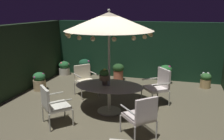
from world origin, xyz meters
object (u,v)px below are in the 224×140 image
potted_plant_back_left (39,81)px  centerpiece_planter (105,75)px  patio_chair_north (141,114)px  patio_chair_northeast (159,84)px  potted_plant_back_center (85,67)px  potted_plant_front_corner (64,68)px  patio_umbrella (109,22)px  patio_chair_east (85,78)px  patio_dining_table (109,90)px  potted_plant_right_near (165,73)px  potted_plant_back_right (206,80)px  patio_chair_southeast (53,103)px  potted_plant_right_far (118,71)px

potted_plant_back_left → centerpiece_planter: bearing=-20.8°
patio_chair_north → patio_chair_northeast: patio_chair_northeast is taller
potted_plant_back_center → potted_plant_front_corner: (-0.88, -0.09, -0.07)m
patio_umbrella → patio_chair_east: 2.37m
potted_plant_back_center → patio_dining_table: bearing=-57.4°
potted_plant_front_corner → potted_plant_right_near: bearing=-1.0°
patio_umbrella → potted_plant_back_left: patio_umbrella is taller
potted_plant_back_right → potted_plant_back_center: bearing=176.7°
potted_plant_right_near → patio_chair_southeast: bearing=-119.5°
patio_chair_east → potted_plant_front_corner: 2.66m
centerpiece_planter → patio_chair_northeast: bearing=34.7°
potted_plant_back_right → patio_umbrella: bearing=-132.9°
potted_plant_back_center → potted_plant_right_near: (3.25, -0.16, 0.03)m
potted_plant_front_corner → potted_plant_back_left: bearing=-87.1°
potted_plant_back_left → potted_plant_right_far: potted_plant_right_far is taller
potted_plant_back_right → patio_chair_northeast: bearing=-127.2°
patio_chair_north → potted_plant_right_far: patio_chair_north is taller
patio_chair_northeast → potted_plant_back_left: (-3.96, 0.08, -0.27)m
patio_chair_southeast → patio_chair_north: bearing=-0.3°
potted_plant_back_center → potted_plant_front_corner: bearing=-174.1°
patio_chair_north → patio_chair_northeast: bearing=85.4°
patio_chair_northeast → patio_chair_east: size_ratio=1.07×
patio_dining_table → patio_chair_southeast: (-1.03, -1.11, -0.05)m
patio_dining_table → patio_chair_northeast: patio_chair_northeast is taller
patio_umbrella → potted_plant_back_center: 4.20m
patio_chair_north → patio_chair_southeast: (-2.07, 0.01, 0.00)m
patio_chair_east → potted_plant_back_center: (-0.87, 2.08, -0.19)m
potted_plant_back_left → potted_plant_front_corner: 1.99m
patio_chair_northeast → patio_chair_southeast: patio_chair_northeast is taller
patio_dining_table → patio_chair_north: 1.52m
patio_chair_northeast → potted_plant_back_left: bearing=178.8°
patio_chair_east → potted_plant_back_center: bearing=112.6°
patio_chair_north → potted_plant_front_corner: size_ratio=1.70×
centerpiece_planter → potted_plant_back_left: (-2.64, 1.00, -0.68)m
patio_chair_north → patio_chair_northeast: 2.06m
potted_plant_right_far → patio_chair_east: bearing=-107.7°
potted_plant_front_corner → patio_dining_table: bearing=-46.4°
potted_plant_back_left → potted_plant_right_far: size_ratio=0.97×
patio_chair_east → potted_plant_front_corner: patio_chair_east is taller
patio_chair_east → potted_plant_back_left: (-1.64, 0.00, -0.23)m
patio_chair_north → patio_dining_table: bearing=132.8°
patio_umbrella → potted_plant_right_far: 3.58m
patio_umbrella → patio_chair_southeast: bearing=-133.0°
potted_plant_right_near → patio_umbrella: bearing=-113.2°
patio_umbrella → patio_chair_southeast: patio_umbrella is taller
potted_plant_right_far → potted_plant_back_right: bearing=-1.4°
potted_plant_back_right → potted_plant_front_corner: 5.50m
patio_chair_east → patio_chair_southeast: size_ratio=1.00×
patio_dining_table → potted_plant_right_far: size_ratio=2.84×
patio_umbrella → potted_plant_right_far: bearing=100.1°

